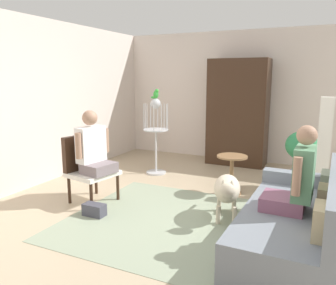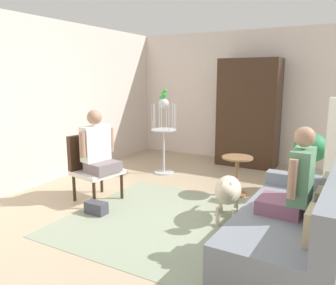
# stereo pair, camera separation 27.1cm
# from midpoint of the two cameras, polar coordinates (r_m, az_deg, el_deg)

# --- Properties ---
(ground_plane) EXTENTS (8.04, 8.04, 0.00)m
(ground_plane) POSITION_cam_midpoint_polar(r_m,az_deg,el_deg) (4.26, 5.99, -13.12)
(ground_plane) COLOR tan
(back_wall) EXTENTS (6.20, 0.12, 2.66)m
(back_wall) POSITION_cam_midpoint_polar(r_m,az_deg,el_deg) (7.16, 17.22, 7.27)
(back_wall) COLOR silver
(back_wall) RESTS_ON ground
(left_wall) EXTENTS (0.12, 7.30, 2.66)m
(left_wall) POSITION_cam_midpoint_polar(r_m,az_deg,el_deg) (5.86, -19.17, 6.43)
(left_wall) COLOR silver
(left_wall) RESTS_ON ground
(area_rug) EXTENTS (2.70, 2.32, 0.01)m
(area_rug) POSITION_cam_midpoint_polar(r_m,az_deg,el_deg) (4.19, 3.95, -13.44)
(area_rug) COLOR gray
(area_rug) RESTS_ON ground
(couch) EXTENTS (1.00, 2.02, 0.85)m
(couch) POSITION_cam_midpoint_polar(r_m,az_deg,el_deg) (3.69, 23.02, -12.98)
(couch) COLOR slate
(couch) RESTS_ON ground
(armchair) EXTENTS (0.65, 0.68, 0.93)m
(armchair) POSITION_cam_midpoint_polar(r_m,az_deg,el_deg) (4.94, -11.16, -3.28)
(armchair) COLOR #382316
(armchair) RESTS_ON ground
(person_on_couch) EXTENTS (0.48, 0.55, 0.87)m
(person_on_couch) POSITION_cam_midpoint_polar(r_m,az_deg,el_deg) (3.51, 22.64, -6.13)
(person_on_couch) COLOR #86506B
(person_on_armchair) EXTENTS (0.48, 0.56, 0.85)m
(person_on_armchair) POSITION_cam_midpoint_polar(r_m,az_deg,el_deg) (4.78, -10.18, -0.74)
(person_on_armchair) COLOR slate
(round_end_table) EXTENTS (0.45, 0.45, 0.59)m
(round_end_table) POSITION_cam_midpoint_polar(r_m,az_deg,el_deg) (5.14, 13.01, -4.85)
(round_end_table) COLOR olive
(round_end_table) RESTS_ON ground
(dog) EXTENTS (0.46, 0.89, 0.60)m
(dog) POSITION_cam_midpoint_polar(r_m,az_deg,el_deg) (4.22, 11.88, -7.94)
(dog) COLOR beige
(dog) RESTS_ON ground
(bird_cage_stand) EXTENTS (0.45, 0.45, 1.36)m
(bird_cage_stand) POSITION_cam_midpoint_polar(r_m,az_deg,el_deg) (6.07, 0.57, 1.78)
(bird_cage_stand) COLOR silver
(bird_cage_stand) RESTS_ON ground
(parrot) EXTENTS (0.17, 0.10, 0.17)m
(parrot) POSITION_cam_midpoint_polar(r_m,az_deg,el_deg) (6.00, 0.64, 8.16)
(parrot) COLOR green
(parrot) RESTS_ON bird_cage_stand
(potted_plant) EXTENTS (0.49, 0.49, 0.92)m
(potted_plant) POSITION_cam_midpoint_polar(r_m,az_deg,el_deg) (5.56, 24.11, -1.85)
(potted_plant) COLOR #4C5156
(potted_plant) RESTS_ON ground
(column_lamp) EXTENTS (0.20, 0.20, 1.46)m
(column_lamp) POSITION_cam_midpoint_polar(r_m,az_deg,el_deg) (5.29, 27.28, -1.28)
(column_lamp) COLOR #4C4742
(column_lamp) RESTS_ON ground
(armoire_cabinet) EXTENTS (1.14, 0.56, 2.08)m
(armoire_cabinet) POSITION_cam_midpoint_polar(r_m,az_deg,el_deg) (6.84, 14.52, 4.81)
(armoire_cabinet) COLOR #382316
(armoire_cabinet) RESTS_ON ground
(handbag) EXTENTS (0.28, 0.15, 0.16)m
(handbag) POSITION_cam_midpoint_polar(r_m,az_deg,el_deg) (4.50, -10.28, -10.80)
(handbag) COLOR #3F3F4C
(handbag) RESTS_ON ground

